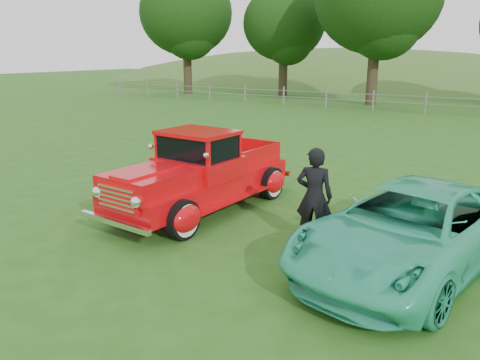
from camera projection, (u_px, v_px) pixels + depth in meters
The scene contains 8 objects.
ground at pixel (201, 241), 8.69m from camera, with size 140.00×140.00×0.00m, color #265316.
distant_hills at pixel (442, 115), 61.06m from camera, with size 116.00×60.00×18.00m.
fence_line at pixel (426, 103), 26.71m from camera, with size 48.00×0.12×1.20m.
tree_far_west at pixel (186, 13), 38.42m from camera, with size 7.60×7.60×9.93m.
tree_mid_west at pixel (284, 24), 36.34m from camera, with size 6.40×6.40×8.46m.
red_pickup at pixel (201, 175), 10.23m from camera, with size 2.52×5.10×1.78m.
teal_sedan at pixel (411, 229), 7.41m from camera, with size 2.24×4.87×1.35m, color #2DB689.
man at pixel (314, 196), 8.37m from camera, with size 0.65×0.43×1.79m, color black.
Camera 1 is at (4.80, -6.55, 3.38)m, focal length 35.00 mm.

